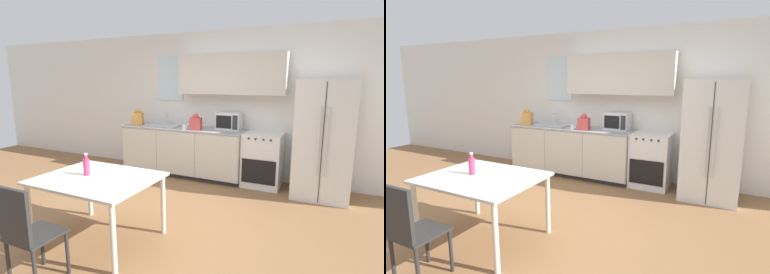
# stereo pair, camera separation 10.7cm
# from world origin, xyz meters

# --- Properties ---
(ground_plane) EXTENTS (12.00, 12.00, 0.00)m
(ground_plane) POSITION_xyz_m (0.00, 0.00, 0.00)
(ground_plane) COLOR olive
(wall_back) EXTENTS (12.00, 0.38, 2.70)m
(wall_back) POSITION_xyz_m (0.05, 2.36, 1.45)
(wall_back) COLOR silver
(wall_back) RESTS_ON ground_plane
(kitchen_counter) EXTENTS (2.41, 0.67, 0.92)m
(kitchen_counter) POSITION_xyz_m (-0.54, 2.04, 0.46)
(kitchen_counter) COLOR #333333
(kitchen_counter) RESTS_ON ground_plane
(oven_range) EXTENTS (0.63, 0.62, 0.92)m
(oven_range) POSITION_xyz_m (0.98, 2.07, 0.46)
(oven_range) COLOR white
(oven_range) RESTS_ON ground_plane
(refrigerator) EXTENTS (0.82, 0.82, 1.81)m
(refrigerator) POSITION_xyz_m (1.92, 1.98, 0.90)
(refrigerator) COLOR silver
(refrigerator) RESTS_ON ground_plane
(kitchen_sink) EXTENTS (0.67, 0.43, 0.25)m
(kitchen_sink) POSITION_xyz_m (-0.98, 2.05, 0.94)
(kitchen_sink) COLOR #B7BABC
(kitchen_sink) RESTS_ON kitchen_counter
(microwave) EXTENTS (0.44, 0.32, 0.31)m
(microwave) POSITION_xyz_m (0.33, 2.18, 1.07)
(microwave) COLOR silver
(microwave) RESTS_ON kitchen_counter
(coffee_mug) EXTENTS (0.11, 0.08, 0.09)m
(coffee_mug) POSITION_xyz_m (-0.39, 1.81, 0.97)
(coffee_mug) COLOR white
(coffee_mug) RESTS_ON kitchen_counter
(grocery_bag_0) EXTENTS (0.22, 0.20, 0.30)m
(grocery_bag_0) POSITION_xyz_m (-0.20, 1.89, 1.05)
(grocery_bag_0) COLOR #D14C4C
(grocery_bag_0) RESTS_ON kitchen_counter
(grocery_bag_1) EXTENTS (0.25, 0.23, 0.34)m
(grocery_bag_1) POSITION_xyz_m (-1.46, 1.89, 1.07)
(grocery_bag_1) COLOR #DB994C
(grocery_bag_1) RESTS_ON kitchen_counter
(dining_table) EXTENTS (1.26, 1.00, 0.74)m
(dining_table) POSITION_xyz_m (-0.27, -0.55, 0.66)
(dining_table) COLOR beige
(dining_table) RESTS_ON ground_plane
(dining_chair_near) EXTENTS (0.40, 0.40, 0.93)m
(dining_chair_near) POSITION_xyz_m (-0.27, -1.43, 0.54)
(dining_chair_near) COLOR #282828
(dining_chair_near) RESTS_ON ground_plane
(drink_bottle) EXTENTS (0.07, 0.07, 0.25)m
(drink_bottle) POSITION_xyz_m (-0.43, -0.54, 0.84)
(drink_bottle) COLOR #DB386B
(drink_bottle) RESTS_ON dining_table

